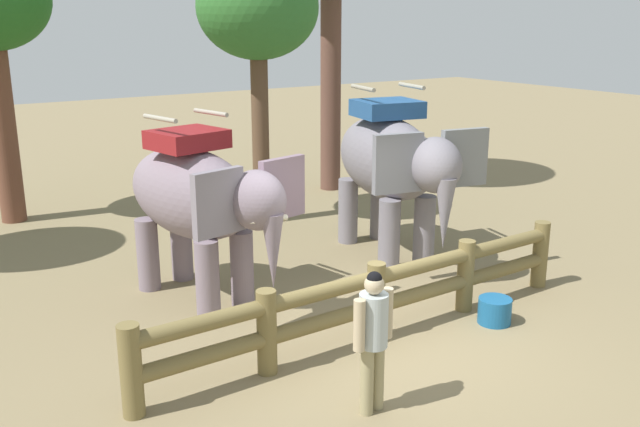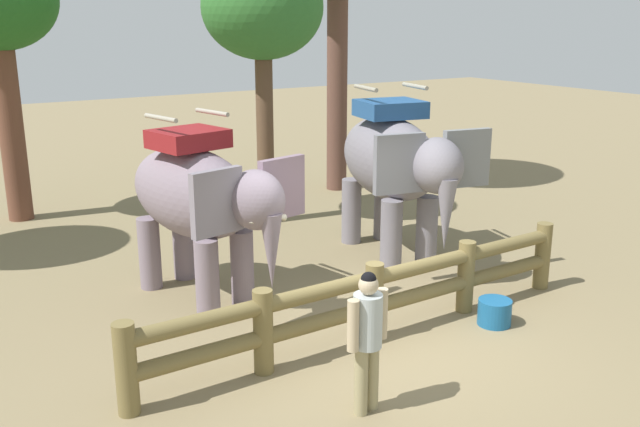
{
  "view_description": "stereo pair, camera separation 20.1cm",
  "coord_description": "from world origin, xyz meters",
  "px_view_note": "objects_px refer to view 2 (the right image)",
  "views": [
    {
      "loc": [
        -5.26,
        -6.45,
        4.12
      ],
      "look_at": [
        0.0,
        1.61,
        1.4
      ],
      "focal_mm": 39.45,
      "sensor_mm": 36.0,
      "label": 1
    },
    {
      "loc": [
        -5.09,
        -6.56,
        4.12
      ],
      "look_at": [
        0.0,
        1.61,
        1.4
      ],
      "focal_mm": 39.45,
      "sensor_mm": 36.0,
      "label": 2
    }
  ],
  "objects_px": {
    "elephant_center": "(395,164)",
    "feed_bucket": "(495,312)",
    "log_fence": "(374,296)",
    "tree_far_left": "(262,12)",
    "tourist_woman_in_black": "(367,332)",
    "elephant_near_left": "(200,199)"
  },
  "relations": [
    {
      "from": "log_fence",
      "to": "tree_far_left",
      "type": "bearing_deg",
      "value": 76.31
    },
    {
      "from": "elephant_near_left",
      "to": "tree_far_left",
      "type": "bearing_deg",
      "value": 49.27
    },
    {
      "from": "log_fence",
      "to": "elephant_center",
      "type": "relative_size",
      "value": 1.92
    },
    {
      "from": "log_fence",
      "to": "elephant_center",
      "type": "distance_m",
      "value": 3.49
    },
    {
      "from": "tourist_woman_in_black",
      "to": "feed_bucket",
      "type": "height_order",
      "value": "tourist_woman_in_black"
    },
    {
      "from": "log_fence",
      "to": "tourist_woman_in_black",
      "type": "relative_size",
      "value": 4.28
    },
    {
      "from": "log_fence",
      "to": "elephant_center",
      "type": "xyz_separation_m",
      "value": [
        2.22,
        2.47,
        1.08
      ]
    },
    {
      "from": "tree_far_left",
      "to": "feed_bucket",
      "type": "bearing_deg",
      "value": -87.09
    },
    {
      "from": "log_fence",
      "to": "feed_bucket",
      "type": "bearing_deg",
      "value": -17.29
    },
    {
      "from": "log_fence",
      "to": "feed_bucket",
      "type": "xyz_separation_m",
      "value": [
        1.68,
        -0.52,
        -0.42
      ]
    },
    {
      "from": "elephant_near_left",
      "to": "tree_far_left",
      "type": "relative_size",
      "value": 0.63
    },
    {
      "from": "elephant_near_left",
      "to": "feed_bucket",
      "type": "distance_m",
      "value": 4.47
    },
    {
      "from": "tourist_woman_in_black",
      "to": "elephant_near_left",
      "type": "bearing_deg",
      "value": 93.85
    },
    {
      "from": "feed_bucket",
      "to": "elephant_center",
      "type": "bearing_deg",
      "value": 79.86
    },
    {
      "from": "tree_far_left",
      "to": "feed_bucket",
      "type": "xyz_separation_m",
      "value": [
        0.31,
        -6.14,
        -4.01
      ]
    },
    {
      "from": "log_fence",
      "to": "feed_bucket",
      "type": "height_order",
      "value": "log_fence"
    },
    {
      "from": "log_fence",
      "to": "elephant_near_left",
      "type": "height_order",
      "value": "elephant_near_left"
    },
    {
      "from": "log_fence",
      "to": "tourist_woman_in_black",
      "type": "distance_m",
      "value": 1.81
    },
    {
      "from": "elephant_center",
      "to": "tourist_woman_in_black",
      "type": "xyz_separation_m",
      "value": [
        -3.33,
        -3.86,
        -0.76
      ]
    },
    {
      "from": "elephant_center",
      "to": "feed_bucket",
      "type": "distance_m",
      "value": 3.39
    },
    {
      "from": "log_fence",
      "to": "elephant_near_left",
      "type": "xyz_separation_m",
      "value": [
        -1.37,
        2.43,
        0.96
      ]
    },
    {
      "from": "tourist_woman_in_black",
      "to": "elephant_center",
      "type": "bearing_deg",
      "value": 49.27
    }
  ]
}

